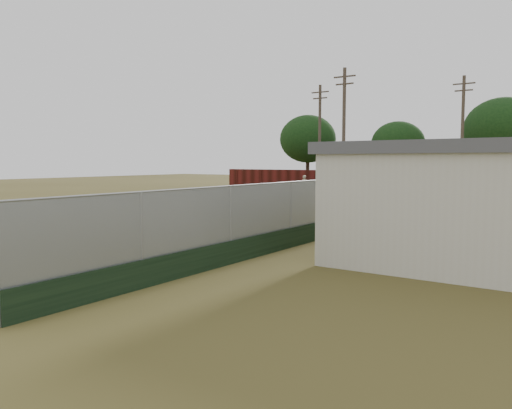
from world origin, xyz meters
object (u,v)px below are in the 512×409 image
Objects in this scene: pickup_truck at (364,189)px; pedestrian at (304,185)px; mailbox at (217,202)px; trash_bin at (312,186)px; fire_hydrant at (165,257)px.

pedestrian is at bearing 79.53° from pickup_truck.
pickup_truck reaches higher than mailbox.
mailbox is at bearing -163.45° from pickup_truck.
trash_bin is at bearing 107.74° from mailbox.
trash_bin is (-11.73, 28.82, 0.12)m from fire_hydrant.
trash_bin is at bearing -64.16° from pedestrian.
fire_hydrant is at bearing -67.85° from trash_bin.
fire_hydrant is at bearing 118.57° from pedestrian.
mailbox reaches higher than trash_bin.
trash_bin is at bearing 112.15° from fire_hydrant.
fire_hydrant is 0.85× the size of trash_bin.
pedestrian reaches higher than fire_hydrant.
pickup_truck reaches higher than fire_hydrant.
trash_bin is (-1.25, 3.48, -0.25)m from pedestrian.
fire_hydrant is 0.13× the size of pickup_truck.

